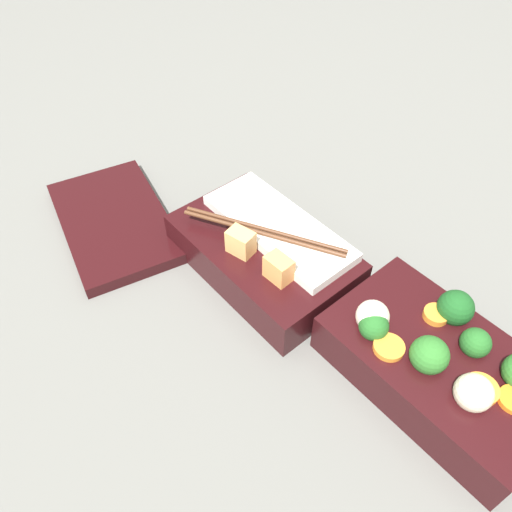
% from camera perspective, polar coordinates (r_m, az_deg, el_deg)
% --- Properties ---
extents(ground_plane, '(3.00, 3.00, 0.00)m').
position_cam_1_polar(ground_plane, '(0.58, 10.43, -7.06)').
color(ground_plane, slate).
extents(bento_tray_vegetable, '(0.22, 0.13, 0.08)m').
position_cam_1_polar(bento_tray_vegetable, '(0.53, 20.15, -11.42)').
color(bento_tray_vegetable, black).
rests_on(bento_tray_vegetable, ground_plane).
extents(bento_tray_rice, '(0.22, 0.13, 0.08)m').
position_cam_1_polar(bento_tray_rice, '(0.59, 1.01, 0.51)').
color(bento_tray_rice, black).
rests_on(bento_tray_rice, ground_plane).
extents(bento_lid, '(0.24, 0.17, 0.02)m').
position_cam_1_polar(bento_lid, '(0.69, -15.86, 3.82)').
color(bento_lid, black).
rests_on(bento_lid, ground_plane).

